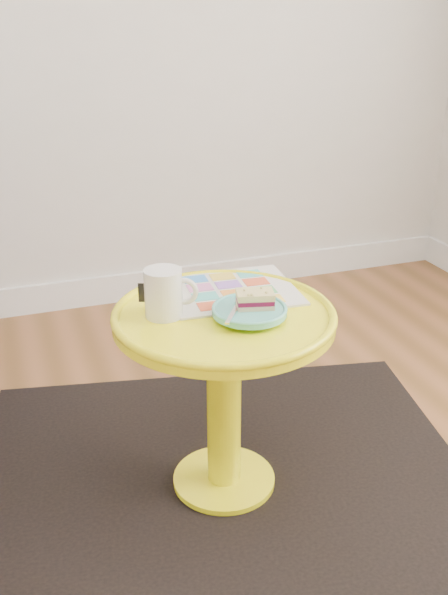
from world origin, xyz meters
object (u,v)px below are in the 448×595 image
object	(u,v)px
newspaper	(231,290)
side_table	(224,365)
mug	(164,292)
plate	(250,311)

from	to	relation	value
newspaper	side_table	bearing A→B (deg)	-113.28
mug	plate	size ratio (longest dim) A/B	0.70
mug	newspaper	bearing A→B (deg)	46.22
mug	plate	bearing A→B (deg)	-0.76
side_table	newspaper	distance (m)	0.19
side_table	mug	size ratio (longest dim) A/B	4.34
newspaper	mug	world-z (taller)	mug
mug	plate	world-z (taller)	mug
newspaper	mug	distance (m)	0.22
side_table	plate	distance (m)	0.17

